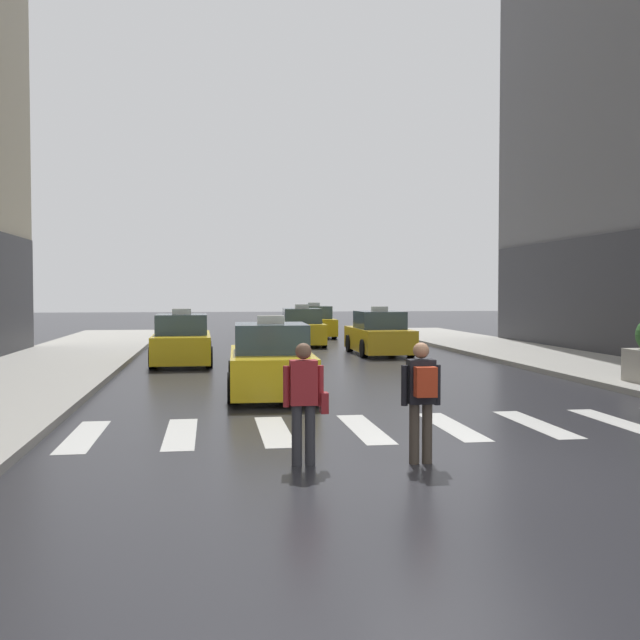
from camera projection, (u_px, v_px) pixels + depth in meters
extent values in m
plane|color=#26262B|center=(468.00, 468.00, 9.89)|extent=(160.00, 160.00, 0.00)
cube|color=silver|center=(84.00, 436.00, 12.07)|extent=(0.50, 2.80, 0.01)
cube|color=silver|center=(181.00, 433.00, 12.30)|extent=(0.50, 2.80, 0.01)
cube|color=silver|center=(274.00, 431.00, 12.52)|extent=(0.50, 2.80, 0.01)
cube|color=silver|center=(364.00, 428.00, 12.74)|extent=(0.50, 2.80, 0.01)
cube|color=silver|center=(451.00, 426.00, 12.97)|extent=(0.50, 2.80, 0.01)
cube|color=silver|center=(535.00, 424.00, 13.19)|extent=(0.50, 2.80, 0.01)
cube|color=silver|center=(617.00, 422.00, 13.41)|extent=(0.50, 2.80, 0.01)
cube|color=yellow|center=(271.00, 370.00, 17.02)|extent=(1.95, 4.56, 0.84)
cube|color=#384C5B|center=(271.00, 338.00, 16.89)|extent=(1.67, 2.15, 0.64)
cube|color=silver|center=(271.00, 320.00, 16.88)|extent=(0.61, 0.26, 0.18)
cylinder|color=black|center=(233.00, 374.00, 18.27)|extent=(0.24, 0.67, 0.66)
cylinder|color=black|center=(303.00, 373.00, 18.46)|extent=(0.24, 0.67, 0.66)
cylinder|color=black|center=(233.00, 388.00, 15.59)|extent=(0.24, 0.67, 0.66)
cylinder|color=black|center=(314.00, 387.00, 15.78)|extent=(0.24, 0.67, 0.66)
cube|color=#F2EAB2|center=(242.00, 359.00, 19.20)|extent=(0.20, 0.05, 0.14)
cube|color=#F2EAB2|center=(291.00, 359.00, 19.34)|extent=(0.20, 0.05, 0.14)
cube|color=yellow|center=(182.00, 347.00, 24.22)|extent=(1.86, 4.52, 0.84)
cube|color=#384C5B|center=(182.00, 324.00, 24.09)|extent=(1.63, 2.12, 0.64)
cube|color=silver|center=(182.00, 311.00, 24.08)|extent=(0.60, 0.25, 0.18)
cylinder|color=black|center=(157.00, 351.00, 25.42)|extent=(0.23, 0.66, 0.66)
cylinder|color=black|center=(208.00, 350.00, 25.69)|extent=(0.23, 0.66, 0.66)
cylinder|color=black|center=(152.00, 358.00, 22.76)|extent=(0.23, 0.66, 0.66)
cylinder|color=black|center=(209.00, 357.00, 23.03)|extent=(0.23, 0.66, 0.66)
cube|color=#F2EAB2|center=(165.00, 341.00, 26.36)|extent=(0.20, 0.04, 0.14)
cube|color=#F2EAB2|center=(201.00, 341.00, 26.56)|extent=(0.20, 0.04, 0.14)
cube|color=gold|center=(379.00, 339.00, 28.01)|extent=(1.83, 4.51, 0.84)
cube|color=#384C5B|center=(379.00, 320.00, 27.89)|extent=(1.61, 2.11, 0.64)
cube|color=silver|center=(380.00, 309.00, 27.87)|extent=(0.60, 0.24, 0.18)
cylinder|color=black|center=(350.00, 343.00, 29.23)|extent=(0.22, 0.66, 0.66)
cylinder|color=black|center=(392.00, 343.00, 29.48)|extent=(0.22, 0.66, 0.66)
cylinder|color=black|center=(364.00, 348.00, 26.56)|extent=(0.22, 0.66, 0.66)
cylinder|color=black|center=(411.00, 348.00, 26.82)|extent=(0.22, 0.66, 0.66)
cube|color=#F2EAB2|center=(351.00, 335.00, 30.16)|extent=(0.20, 0.04, 0.14)
cube|color=#F2EAB2|center=(381.00, 335.00, 30.35)|extent=(0.20, 0.04, 0.14)
cube|color=yellow|center=(302.00, 332.00, 32.94)|extent=(2.00, 4.58, 0.84)
cube|color=#384C5B|center=(302.00, 316.00, 32.82)|extent=(1.69, 2.17, 0.64)
cube|color=silver|center=(302.00, 306.00, 32.80)|extent=(0.61, 0.27, 0.18)
cylinder|color=black|center=(281.00, 336.00, 34.21)|extent=(0.25, 0.67, 0.66)
cylinder|color=black|center=(318.00, 336.00, 34.38)|extent=(0.25, 0.67, 0.66)
cylinder|color=black|center=(284.00, 340.00, 31.52)|extent=(0.25, 0.67, 0.66)
cylinder|color=black|center=(324.00, 339.00, 31.70)|extent=(0.25, 0.67, 0.66)
cube|color=#F2EAB2|center=(285.00, 329.00, 35.13)|extent=(0.20, 0.05, 0.14)
cube|color=#F2EAB2|center=(311.00, 329.00, 35.26)|extent=(0.20, 0.05, 0.14)
cube|color=yellow|center=(314.00, 326.00, 38.78)|extent=(1.84, 4.52, 0.84)
cube|color=#384C5B|center=(314.00, 312.00, 38.65)|extent=(1.62, 2.12, 0.64)
cube|color=silver|center=(314.00, 304.00, 38.64)|extent=(0.60, 0.25, 0.18)
cylinder|color=black|center=(294.00, 330.00, 39.99)|extent=(0.23, 0.66, 0.66)
cylinder|color=black|center=(326.00, 329.00, 40.25)|extent=(0.23, 0.66, 0.66)
cylinder|color=black|center=(301.00, 332.00, 37.32)|extent=(0.23, 0.66, 0.66)
cylinder|color=black|center=(334.00, 332.00, 37.59)|extent=(0.23, 0.66, 0.66)
cube|color=#F2EAB2|center=(296.00, 324.00, 40.92)|extent=(0.20, 0.04, 0.14)
cube|color=#F2EAB2|center=(319.00, 324.00, 41.12)|extent=(0.20, 0.04, 0.14)
cylinder|color=#473D33|center=(414.00, 434.00, 10.13)|extent=(0.14, 0.14, 0.82)
cylinder|color=#473D33|center=(427.00, 433.00, 10.16)|extent=(0.14, 0.14, 0.82)
cube|color=black|center=(421.00, 381.00, 10.12)|extent=(0.36, 0.24, 0.60)
sphere|color=#9E7051|center=(421.00, 351.00, 10.10)|extent=(0.22, 0.22, 0.22)
cylinder|color=black|center=(404.00, 385.00, 10.08)|extent=(0.09, 0.09, 0.55)
cylinder|color=black|center=(437.00, 385.00, 10.15)|extent=(0.09, 0.09, 0.55)
cube|color=#B23319|center=(426.00, 382.00, 9.90)|extent=(0.28, 0.18, 0.40)
cylinder|color=#333338|center=(297.00, 435.00, 10.02)|extent=(0.14, 0.14, 0.82)
cylinder|color=#333338|center=(310.00, 435.00, 10.04)|extent=(0.14, 0.14, 0.82)
cube|color=maroon|center=(303.00, 382.00, 10.00)|extent=(0.36, 0.24, 0.60)
sphere|color=brown|center=(303.00, 351.00, 9.99)|extent=(0.22, 0.22, 0.22)
cylinder|color=maroon|center=(286.00, 386.00, 9.97)|extent=(0.09, 0.09, 0.55)
cylinder|color=maroon|center=(320.00, 386.00, 10.04)|extent=(0.09, 0.09, 0.55)
cube|color=maroon|center=(324.00, 403.00, 10.06)|extent=(0.10, 0.20, 0.28)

